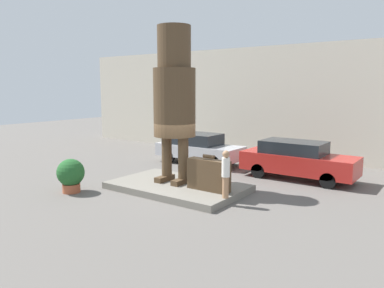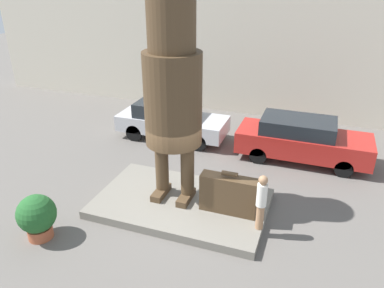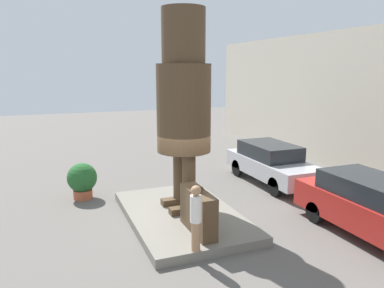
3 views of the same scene
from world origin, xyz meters
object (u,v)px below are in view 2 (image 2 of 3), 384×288
(statue_figure, at_px, (173,86))
(planter_pot, at_px, (37,216))
(parked_car_red, at_px, (302,139))
(giant_suitcase, at_px, (229,194))
(parked_car_silver, at_px, (171,119))
(tourist, at_px, (261,200))

(statue_figure, relative_size, planter_pot, 4.65)
(statue_figure, bearing_deg, parked_car_red, 51.56)
(giant_suitcase, xyz_separation_m, parked_car_silver, (-3.65, 4.59, 0.02))
(tourist, xyz_separation_m, parked_car_silver, (-4.60, 5.05, -0.29))
(statue_figure, xyz_separation_m, tourist, (2.66, -0.70, -2.53))
(statue_figure, distance_m, giant_suitcase, 3.32)
(parked_car_red, relative_size, planter_pot, 3.76)
(giant_suitcase, bearing_deg, statue_figure, 171.86)
(statue_figure, distance_m, tourist, 3.74)
(planter_pot, bearing_deg, parked_car_silver, 83.70)
(tourist, distance_m, parked_car_silver, 6.84)
(tourist, distance_m, parked_car_red, 4.86)
(parked_car_silver, bearing_deg, parked_car_red, -2.54)
(giant_suitcase, distance_m, parked_car_red, 4.64)
(tourist, distance_m, planter_pot, 5.76)
(parked_car_red, xyz_separation_m, planter_pot, (-5.99, -6.83, -0.16))
(statue_figure, distance_m, parked_car_red, 5.96)
(tourist, bearing_deg, statue_figure, 165.36)
(parked_car_red, distance_m, planter_pot, 9.08)
(tourist, height_order, parked_car_red, tourist)
(tourist, bearing_deg, parked_car_silver, 132.38)
(giant_suitcase, relative_size, parked_car_silver, 0.36)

